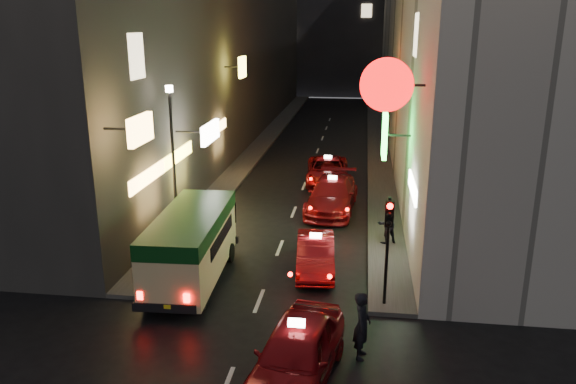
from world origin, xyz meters
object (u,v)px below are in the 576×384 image
at_px(taxi_near, 296,349).
at_px(pedestrian_crossing, 362,321).
at_px(lamp_post, 173,154).
at_px(traffic_light, 388,229).
at_px(minibus, 191,239).

height_order(taxi_near, pedestrian_crossing, pedestrian_crossing).
bearing_deg(lamp_post, pedestrian_crossing, -44.00).
bearing_deg(taxi_near, traffic_light, 60.28).
height_order(taxi_near, lamp_post, lamp_post).
height_order(minibus, lamp_post, lamp_post).
bearing_deg(minibus, pedestrian_crossing, -33.41).
xyz_separation_m(taxi_near, pedestrian_crossing, (1.60, 1.31, 0.17)).
distance_m(taxi_near, pedestrian_crossing, 2.07).
bearing_deg(pedestrian_crossing, minibus, 62.68).
bearing_deg(traffic_light, pedestrian_crossing, -104.46).
distance_m(taxi_near, traffic_light, 4.96).
bearing_deg(lamp_post, minibus, -63.87).
relative_size(minibus, lamp_post, 0.94).
xyz_separation_m(traffic_light, lamp_post, (-8.20, 4.53, 1.04)).
relative_size(pedestrian_crossing, lamp_post, 0.34).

